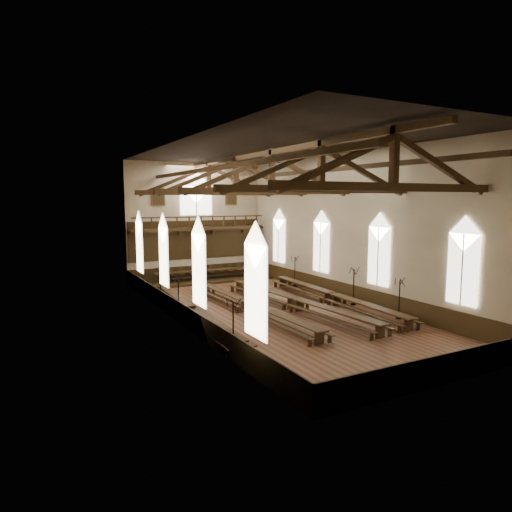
{
  "coord_description": "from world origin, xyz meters",
  "views": [
    {
      "loc": [
        -13.93,
        -24.09,
        6.9
      ],
      "look_at": [
        -0.29,
        1.5,
        3.29
      ],
      "focal_mm": 32.0,
      "sensor_mm": 36.0,
      "label": 1
    }
  ],
  "objects_px": {
    "candelabrum_right_far": "(295,277)",
    "refectory_row_b": "(251,305)",
    "high_table": "(206,271)",
    "candelabrum_left_near": "(233,338)",
    "candelabrum_right_near": "(399,306)",
    "dais": "(206,280)",
    "refectory_row_a": "(194,310)",
    "candelabrum_left_mid": "(179,304)",
    "candelabrum_right_mid": "(353,293)",
    "candelabrum_left_far": "(161,292)",
    "refectory_row_d": "(333,296)",
    "refectory_row_c": "(295,301)"
  },
  "relations": [
    {
      "from": "candelabrum_left_far",
      "to": "refectory_row_c",
      "type": "bearing_deg",
      "value": -38.87
    },
    {
      "from": "dais",
      "to": "candelabrum_right_mid",
      "type": "height_order",
      "value": "candelabrum_right_mid"
    },
    {
      "from": "dais",
      "to": "candelabrum_left_mid",
      "type": "relative_size",
      "value": 4.55
    },
    {
      "from": "candelabrum_left_far",
      "to": "candelabrum_right_near",
      "type": "relative_size",
      "value": 1.05
    },
    {
      "from": "candelabrum_left_mid",
      "to": "candelabrum_left_far",
      "type": "bearing_deg",
      "value": 90.0
    },
    {
      "from": "candelabrum_left_far",
      "to": "refectory_row_d",
      "type": "bearing_deg",
      "value": -28.63
    },
    {
      "from": "refectory_row_b",
      "to": "candelabrum_left_far",
      "type": "height_order",
      "value": "candelabrum_left_far"
    },
    {
      "from": "high_table",
      "to": "candelabrum_right_mid",
      "type": "xyz_separation_m",
      "value": [
        5.38,
        -12.57,
        -0.11
      ]
    },
    {
      "from": "candelabrum_right_mid",
      "to": "candelabrum_right_far",
      "type": "xyz_separation_m",
      "value": [
        0.0,
        7.07,
        -0.01
      ]
    },
    {
      "from": "candelabrum_left_near",
      "to": "candelabrum_right_near",
      "type": "height_order",
      "value": "candelabrum_left_near"
    },
    {
      "from": "refectory_row_b",
      "to": "refectory_row_d",
      "type": "xyz_separation_m",
      "value": [
        6.0,
        -0.28,
        0.03
      ]
    },
    {
      "from": "high_table",
      "to": "candelabrum_left_near",
      "type": "xyz_separation_m",
      "value": [
        -5.72,
        -17.62,
        -0.1
      ]
    },
    {
      "from": "candelabrum_left_near",
      "to": "candelabrum_right_far",
      "type": "xyz_separation_m",
      "value": [
        11.1,
        12.12,
        -0.02
      ]
    },
    {
      "from": "high_table",
      "to": "dais",
      "type": "bearing_deg",
      "value": -90.9
    },
    {
      "from": "candelabrum_right_near",
      "to": "refectory_row_c",
      "type": "bearing_deg",
      "value": 131.49
    },
    {
      "from": "candelabrum_left_mid",
      "to": "refectory_row_b",
      "type": "bearing_deg",
      "value": -19.85
    },
    {
      "from": "refectory_row_c",
      "to": "candelabrum_right_mid",
      "type": "xyz_separation_m",
      "value": [
        4.12,
        -0.63,
        0.2
      ]
    },
    {
      "from": "refectory_row_b",
      "to": "candelabrum_right_mid",
      "type": "bearing_deg",
      "value": -8.56
    },
    {
      "from": "high_table",
      "to": "candelabrum_left_mid",
      "type": "xyz_separation_m",
      "value": [
        -5.72,
        -10.05,
        -0.11
      ]
    },
    {
      "from": "high_table",
      "to": "candelabrum_left_far",
      "type": "relative_size",
      "value": 3.42
    },
    {
      "from": "dais",
      "to": "candelabrum_left_far",
      "type": "bearing_deg",
      "value": -132.22
    },
    {
      "from": "candelabrum_left_near",
      "to": "candelabrum_right_far",
      "type": "distance_m",
      "value": 16.43
    },
    {
      "from": "refectory_row_a",
      "to": "candelabrum_left_mid",
      "type": "bearing_deg",
      "value": 118.0
    },
    {
      "from": "candelabrum_left_far",
      "to": "candelabrum_right_far",
      "type": "xyz_separation_m",
      "value": [
        11.1,
        0.81,
        -0.02
      ]
    },
    {
      "from": "refectory_row_c",
      "to": "candelabrum_right_near",
      "type": "distance_m",
      "value": 6.21
    },
    {
      "from": "refectory_row_d",
      "to": "candelabrum_right_mid",
      "type": "xyz_separation_m",
      "value": [
        1.06,
        -0.79,
        0.21
      ]
    },
    {
      "from": "high_table",
      "to": "candelabrum_left_mid",
      "type": "bearing_deg",
      "value": -119.65
    },
    {
      "from": "candelabrum_right_mid",
      "to": "candelabrum_left_far",
      "type": "bearing_deg",
      "value": 150.57
    },
    {
      "from": "high_table",
      "to": "candelabrum_right_far",
      "type": "relative_size",
      "value": 3.49
    },
    {
      "from": "refectory_row_d",
      "to": "candelabrum_left_mid",
      "type": "bearing_deg",
      "value": 170.19
    },
    {
      "from": "refectory_row_a",
      "to": "candelabrum_left_mid",
      "type": "height_order",
      "value": "candelabrum_left_mid"
    },
    {
      "from": "refectory_row_b",
      "to": "refectory_row_d",
      "type": "distance_m",
      "value": 6.0
    },
    {
      "from": "refectory_row_b",
      "to": "candelabrum_left_far",
      "type": "relative_size",
      "value": 5.61
    },
    {
      "from": "dais",
      "to": "candelabrum_right_far",
      "type": "relative_size",
      "value": 4.6
    },
    {
      "from": "candelabrum_left_near",
      "to": "candelabrum_right_far",
      "type": "height_order",
      "value": "candelabrum_left_near"
    },
    {
      "from": "refectory_row_c",
      "to": "refectory_row_b",
      "type": "bearing_deg",
      "value": 171.71
    },
    {
      "from": "refectory_row_d",
      "to": "dais",
      "type": "height_order",
      "value": "refectory_row_d"
    },
    {
      "from": "refectory_row_a",
      "to": "candelabrum_right_far",
      "type": "relative_size",
      "value": 5.72
    },
    {
      "from": "candelabrum_right_mid",
      "to": "candelabrum_right_near",
      "type": "bearing_deg",
      "value": -90.0
    },
    {
      "from": "candelabrum_right_near",
      "to": "refectory_row_a",
      "type": "bearing_deg",
      "value": 152.44
    },
    {
      "from": "candelabrum_left_near",
      "to": "candelabrum_right_mid",
      "type": "distance_m",
      "value": 12.19
    },
    {
      "from": "dais",
      "to": "candelabrum_right_far",
      "type": "height_order",
      "value": "candelabrum_right_far"
    },
    {
      "from": "refectory_row_a",
      "to": "refectory_row_b",
      "type": "bearing_deg",
      "value": -6.92
    },
    {
      "from": "refectory_row_a",
      "to": "candelabrum_right_far",
      "type": "distance_m",
      "value": 11.94
    },
    {
      "from": "refectory_row_a",
      "to": "refectory_row_d",
      "type": "distance_m",
      "value": 9.51
    },
    {
      "from": "candelabrum_right_far",
      "to": "refectory_row_b",
      "type": "bearing_deg",
      "value": -139.61
    },
    {
      "from": "dais",
      "to": "high_table",
      "type": "relative_size",
      "value": 1.32
    },
    {
      "from": "candelabrum_right_near",
      "to": "high_table",
      "type": "bearing_deg",
      "value": 107.97
    },
    {
      "from": "candelabrum_left_mid",
      "to": "candelabrum_right_near",
      "type": "bearing_deg",
      "value": -30.51
    },
    {
      "from": "refectory_row_b",
      "to": "refectory_row_a",
      "type": "bearing_deg",
      "value": 173.08
    }
  ]
}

